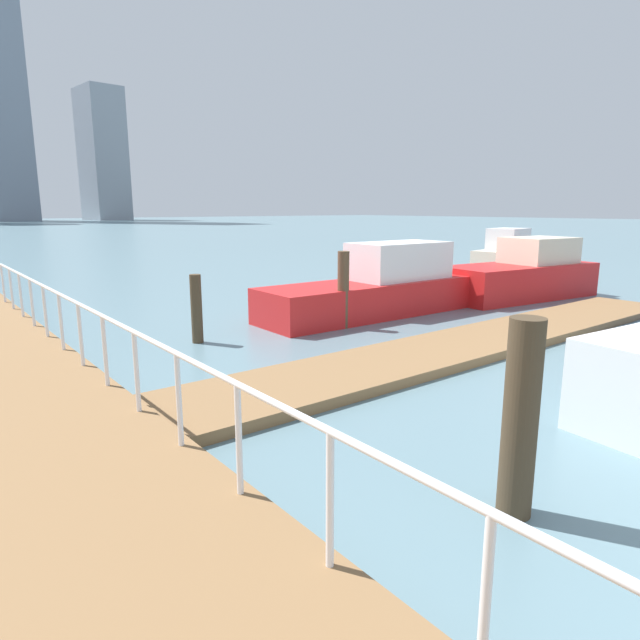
% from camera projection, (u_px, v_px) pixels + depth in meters
% --- Properties ---
extents(ground_plane, '(300.00, 300.00, 0.00)m').
position_uv_depth(ground_plane, '(102.00, 296.00, 18.47)').
color(ground_plane, slate).
extents(floating_dock, '(15.62, 2.00, 0.18)m').
position_uv_depth(floating_dock, '(474.00, 343.00, 11.76)').
color(floating_dock, olive).
rests_on(floating_dock, ground_plane).
extents(boardwalk_railing, '(0.06, 23.49, 1.08)m').
position_uv_depth(boardwalk_railing, '(178.00, 375.00, 5.80)').
color(boardwalk_railing, white).
rests_on(boardwalk_railing, boardwalk).
extents(dock_piling_0, '(0.34, 0.34, 1.98)m').
position_uv_depth(dock_piling_0, '(520.00, 419.00, 5.16)').
color(dock_piling_0, '#473826').
rests_on(dock_piling_0, ground_plane).
extents(dock_piling_2, '(0.25, 0.25, 1.54)m').
position_uv_depth(dock_piling_2, '(196.00, 309.00, 11.99)').
color(dock_piling_2, '#473826').
rests_on(dock_piling_2, ground_plane).
extents(dock_piling_4, '(0.29, 0.29, 1.93)m').
position_uv_depth(dock_piling_4, '(343.00, 290.00, 13.44)').
color(dock_piling_4, brown).
rests_on(dock_piling_4, ground_plane).
extents(moored_boat_0, '(4.91, 2.18, 2.14)m').
position_uv_depth(moored_boat_0, '(513.00, 260.00, 22.81)').
color(moored_boat_0, beige).
rests_on(moored_boat_0, ground_plane).
extents(moored_boat_1, '(7.47, 2.07, 2.00)m').
position_uv_depth(moored_boat_1, '(384.00, 288.00, 15.44)').
color(moored_boat_1, red).
rests_on(moored_boat_1, ground_plane).
extents(moored_boat_4, '(5.80, 2.77, 1.99)m').
position_uv_depth(moored_boat_4, '(523.00, 275.00, 18.09)').
color(moored_boat_4, red).
rests_on(moored_boat_4, ground_plane).
extents(skyline_tower_4, '(9.24, 12.09, 30.71)m').
position_uv_depth(skyline_tower_4, '(103.00, 155.00, 130.05)').
color(skyline_tower_4, '#8C939E').
rests_on(skyline_tower_4, ground_plane).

